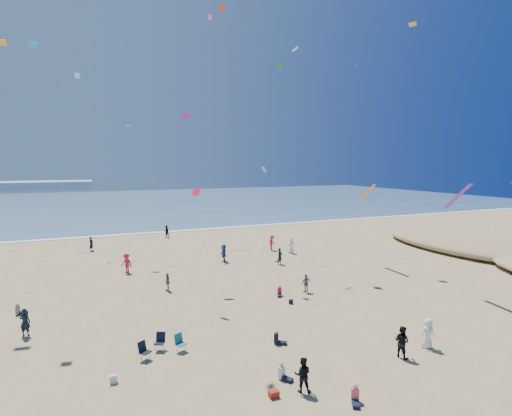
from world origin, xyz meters
name	(u,v)px	position (x,y,z in m)	size (l,w,h in m)	color
ground	(284,380)	(0.00, 0.00, 0.00)	(220.00, 220.00, 0.00)	tan
ocean	(119,203)	(0.00, 95.00, 0.03)	(220.00, 100.00, 0.06)	#476B84
surf_line	(147,233)	(0.00, 45.00, 0.04)	(220.00, 1.20, 0.08)	white
standing_flyers	(249,271)	(4.85, 16.08, 0.89)	(32.81, 43.23, 1.91)	black
seated_group	(230,332)	(-0.83, 5.50, 0.42)	(19.61, 18.69, 0.84)	white
chair_cluster	(162,345)	(-4.94, 5.10, 0.50)	(2.82, 1.62, 1.00)	black
white_tote	(113,379)	(-7.66, 3.05, 0.20)	(0.35, 0.20, 0.40)	silver
black_backpack	(141,346)	(-5.96, 6.22, 0.19)	(0.30, 0.22, 0.38)	black
cooler	(274,394)	(-1.07, -1.09, 0.15)	(0.45, 0.30, 0.30)	#A31E17
navy_bag	(291,302)	(5.44, 9.29, 0.17)	(0.28, 0.18, 0.34)	black
kites_aloft	(317,119)	(9.94, 13.22, 14.31)	(49.30, 44.98, 25.98)	orange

